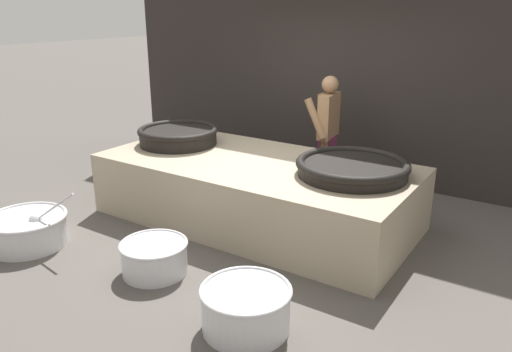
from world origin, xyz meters
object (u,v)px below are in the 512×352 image
giant_wok_near (178,135)px  giant_wok_far (352,167)px  cook (327,131)px  prep_bowl_meat (246,306)px  prep_bowl_vegetables (27,229)px  prep_bowl_extra (154,256)px

giant_wok_near → giant_wok_far: giant_wok_near is taller
giant_wok_near → giant_wok_far: 2.46m
cook → prep_bowl_meat: bearing=98.5°
giant_wok_far → prep_bowl_vegetables: size_ratio=1.10×
prep_bowl_meat → prep_bowl_extra: (-1.26, 0.25, -0.03)m
prep_bowl_vegetables → prep_bowl_meat: prep_bowl_vegetables is taller
prep_bowl_extra → giant_wok_far: bearing=53.9°
giant_wok_far → prep_bowl_vegetables: giant_wok_far is taller
giant_wok_far → prep_bowl_meat: (-0.02, -2.01, -0.64)m
giant_wok_far → prep_bowl_vegetables: 3.62m
prep_bowl_meat → prep_bowl_extra: bearing=168.7°
giant_wok_far → prep_bowl_meat: 2.12m
prep_bowl_vegetables → prep_bowl_extra: bearing=11.5°
cook → giant_wok_near: bearing=32.4°
prep_bowl_vegetables → giant_wok_near: bearing=78.2°
cook → prep_bowl_vegetables: (-2.00, -3.29, -0.69)m
prep_bowl_extra → giant_wok_near: bearing=124.3°
giant_wok_far → cook: cook is taller
cook → prep_bowl_vegetables: bearing=52.4°
giant_wok_far → prep_bowl_vegetables: (-2.88, -2.09, -0.66)m
giant_wok_far → prep_bowl_extra: size_ratio=1.83×
giant_wok_near → prep_bowl_meat: size_ratio=1.40×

